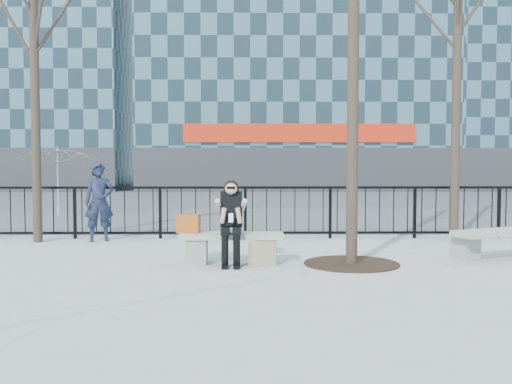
{
  "coord_description": "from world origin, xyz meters",
  "views": [
    {
      "loc": [
        0.29,
        -9.02,
        1.61
      ],
      "look_at": [
        0.4,
        0.8,
        1.1
      ],
      "focal_mm": 40.0,
      "sensor_mm": 36.0,
      "label": 1
    }
  ],
  "objects_px": {
    "bench_second": "(499,241)",
    "bench_main": "(232,245)",
    "standing_man": "(99,202)",
    "seated_woman": "(231,223)"
  },
  "relations": [
    {
      "from": "bench_main",
      "to": "bench_second",
      "type": "distance_m",
      "value": 4.43
    },
    {
      "from": "bench_second",
      "to": "seated_woman",
      "type": "height_order",
      "value": "seated_woman"
    },
    {
      "from": "standing_man",
      "to": "bench_second",
      "type": "bearing_deg",
      "value": -35.24
    },
    {
      "from": "bench_second",
      "to": "seated_woman",
      "type": "bearing_deg",
      "value": 162.09
    },
    {
      "from": "bench_main",
      "to": "seated_woman",
      "type": "bearing_deg",
      "value": -90.0
    },
    {
      "from": "bench_second",
      "to": "bench_main",
      "type": "bearing_deg",
      "value": 160.03
    },
    {
      "from": "seated_woman",
      "to": "standing_man",
      "type": "xyz_separation_m",
      "value": [
        -2.77,
        2.75,
        0.13
      ]
    },
    {
      "from": "bench_main",
      "to": "seated_woman",
      "type": "xyz_separation_m",
      "value": [
        0.0,
        -0.16,
        0.37
      ]
    },
    {
      "from": "seated_woman",
      "to": "bench_second",
      "type": "bearing_deg",
      "value": 6.0
    },
    {
      "from": "bench_main",
      "to": "standing_man",
      "type": "height_order",
      "value": "standing_man"
    }
  ]
}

